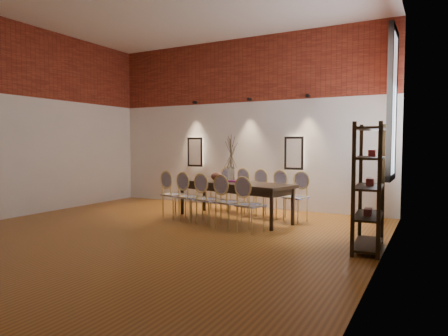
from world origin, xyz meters
The scene contains 30 objects.
floor centered at (0.00, 0.00, -0.01)m, with size 7.00×7.00×0.02m, color #975A1F.
wall_back centered at (0.00, 3.55, 2.00)m, with size 7.00×0.10×4.00m, color silver.
wall_left centered at (-3.55, 0.00, 2.00)m, with size 0.10×7.00×4.00m, color silver.
wall_right centered at (3.55, 0.00, 2.00)m, with size 0.10×7.00×4.00m, color silver.
brick_band_back centered at (0.00, 3.48, 3.25)m, with size 7.00×0.02×1.50m, color maroon.
brick_band_left centered at (-3.48, 0.00, 3.25)m, with size 0.02×7.00×1.50m, color maroon.
niche_left centered at (-1.30, 3.45, 1.30)m, with size 0.36×0.06×0.66m, color #FFEAC6.
niche_right centered at (1.30, 3.45, 1.30)m, with size 0.36×0.06×0.66m, color #FFEAC6.
spot_fixture_left centered at (-1.30, 3.42, 2.55)m, with size 0.08×0.08×0.10m, color black.
spot_fixture_mid centered at (0.20, 3.42, 2.55)m, with size 0.08×0.08×0.10m, color black.
spot_fixture_right centered at (1.60, 3.42, 2.55)m, with size 0.08×0.08×0.10m, color black.
window_glass centered at (3.46, 2.00, 2.15)m, with size 0.02×0.78×2.38m, color silver.
window_frame centered at (3.44, 2.00, 2.15)m, with size 0.08×0.90×2.50m, color black.
window_mullion centered at (3.44, 2.00, 2.15)m, with size 0.06×0.06×2.40m, color black.
dining_table centered at (0.55, 1.91, 0.38)m, with size 2.53×0.81×0.75m, color black.
chair_near_a centered at (-0.60, 1.52, 0.47)m, with size 0.44×0.44×0.94m, color tan, non-canonical shape.
chair_near_b centered at (-0.12, 1.38, 0.47)m, with size 0.44×0.44×0.94m, color tan, non-canonical shape.
chair_near_c centered at (0.37, 1.25, 0.47)m, with size 0.44×0.44×0.94m, color tan, non-canonical shape.
chair_near_d centered at (0.86, 1.11, 0.47)m, with size 0.44×0.44×0.94m, color tan, non-canonical shape.
chair_near_e centered at (1.35, 0.98, 0.47)m, with size 0.44×0.44×0.94m, color tan, non-canonical shape.
chair_far_a centered at (-0.24, 2.84, 0.47)m, with size 0.44×0.44×0.94m, color tan, non-canonical shape.
chair_far_b centered at (0.25, 2.71, 0.47)m, with size 0.44×0.44×0.94m, color tan, non-canonical shape.
chair_far_c centered at (0.74, 2.57, 0.47)m, with size 0.44×0.44×0.94m, color tan, non-canonical shape.
chair_far_d centered at (1.22, 2.44, 0.47)m, with size 0.44×0.44×0.94m, color tan, non-canonical shape.
chair_far_e centered at (1.71, 2.30, 0.47)m, with size 0.44×0.44×0.94m, color tan, non-canonical shape.
vase centered at (0.49, 1.93, 0.90)m, with size 0.14×0.14×0.30m, color silver.
dried_branches centered at (0.49, 1.93, 1.35)m, with size 0.50×0.50×0.70m, color brown, non-canonical shape.
bowl centered at (0.14, 1.97, 0.84)m, with size 0.24×0.24×0.18m, color brown.
book centered at (0.57, 1.93, 0.77)m, with size 0.26×0.18×0.03m, color #811368.
shelving_rack centered at (3.28, 0.76, 0.90)m, with size 0.38×1.00×1.80m, color black, non-canonical shape.
Camera 1 is at (4.11, -5.15, 1.51)m, focal length 32.00 mm.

